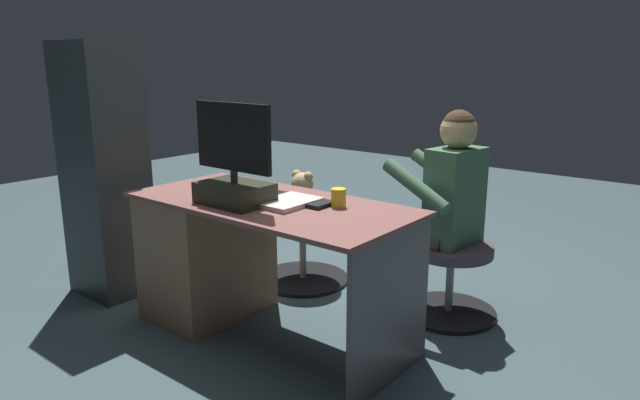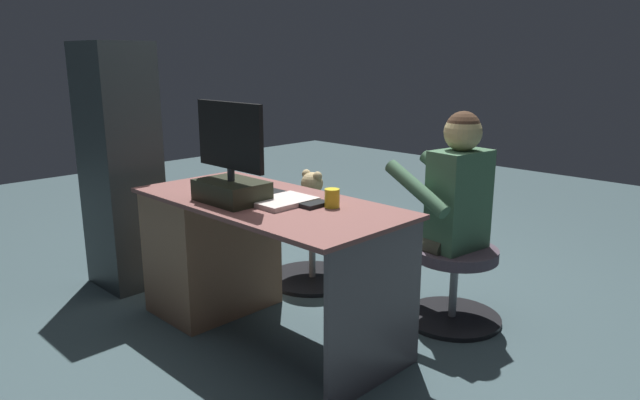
# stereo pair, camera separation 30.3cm
# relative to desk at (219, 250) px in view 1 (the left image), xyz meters

# --- Properties ---
(ground_plane) EXTENTS (10.00, 10.00, 0.00)m
(ground_plane) POSITION_rel_desk_xyz_m (-0.39, -0.30, -0.39)
(ground_plane) COLOR #3D5358
(desk) EXTENTS (1.48, 0.69, 0.73)m
(desk) POSITION_rel_desk_xyz_m (0.00, 0.00, 0.00)
(desk) COLOR brown
(desk) RESTS_ON ground_plane
(monitor) EXTENTS (0.48, 0.25, 0.49)m
(monitor) POSITION_rel_desk_xyz_m (-0.30, 0.14, 0.48)
(monitor) COLOR black
(monitor) RESTS_ON desk
(keyboard) EXTENTS (0.42, 0.14, 0.02)m
(keyboard) POSITION_rel_desk_xyz_m (-0.49, -0.08, 0.35)
(keyboard) COLOR black
(keyboard) RESTS_ON desk
(computer_mouse) EXTENTS (0.06, 0.10, 0.04)m
(computer_mouse) POSITION_rel_desk_xyz_m (-0.18, -0.07, 0.36)
(computer_mouse) COLOR black
(computer_mouse) RESTS_ON desk
(cup) EXTENTS (0.07, 0.07, 0.09)m
(cup) POSITION_rel_desk_xyz_m (-0.73, -0.13, 0.39)
(cup) COLOR yellow
(cup) RESTS_ON desk
(tv_remote) EXTENTS (0.10, 0.16, 0.02)m
(tv_remote) POSITION_rel_desk_xyz_m (-0.12, 0.04, 0.35)
(tv_remote) COLOR black
(tv_remote) RESTS_ON desk
(notebook_binder) EXTENTS (0.22, 0.30, 0.02)m
(notebook_binder) POSITION_rel_desk_xyz_m (-0.51, -0.01, 0.35)
(notebook_binder) COLOR beige
(notebook_binder) RESTS_ON desk
(office_chair_teddy) EXTENTS (0.59, 0.59, 0.42)m
(office_chair_teddy) POSITION_rel_desk_xyz_m (-0.02, -0.69, -0.16)
(office_chair_teddy) COLOR black
(office_chair_teddy) RESTS_ON ground_plane
(teddy_bear) EXTENTS (0.21, 0.22, 0.31)m
(teddy_bear) POSITION_rel_desk_xyz_m (-0.02, -0.70, 0.18)
(teddy_bear) COLOR tan
(teddy_bear) RESTS_ON office_chair_teddy
(visitor_chair) EXTENTS (0.54, 0.54, 0.42)m
(visitor_chair) POSITION_rel_desk_xyz_m (-1.00, -0.82, -0.14)
(visitor_chair) COLOR black
(visitor_chair) RESTS_ON ground_plane
(person) EXTENTS (0.52, 0.52, 1.16)m
(person) POSITION_rel_desk_xyz_m (-0.92, -0.81, 0.29)
(person) COLOR #456D4E
(person) RESTS_ON ground_plane
(equipment_rack) EXTENTS (0.44, 0.36, 1.52)m
(equipment_rack) POSITION_rel_desk_xyz_m (0.80, 0.17, 0.37)
(equipment_rack) COLOR #293032
(equipment_rack) RESTS_ON ground_plane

